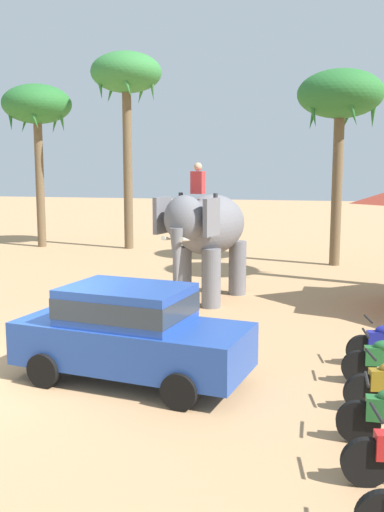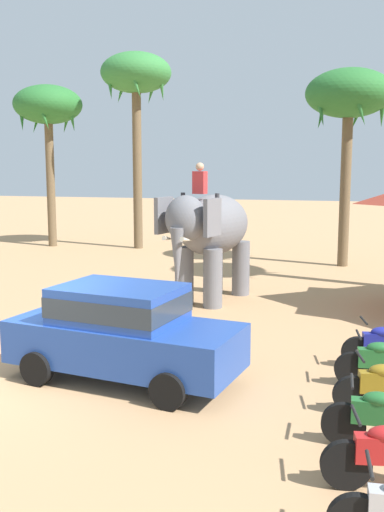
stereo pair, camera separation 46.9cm
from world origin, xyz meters
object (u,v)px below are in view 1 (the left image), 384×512
Objects in this scene: palm_tree_behind_elephant at (126,79)px; palm_tree_left_of_road at (37,108)px; elephant_with_mahout at (207,231)px; palm_tree_near_hut at (340,99)px; car_sedan_foreground at (130,330)px.

palm_tree_behind_elephant is 4.46m from palm_tree_left_of_road.
elephant_with_mahout is 0.53× the size of palm_tree_left_of_road.
palm_tree_near_hut is 0.97× the size of palm_tree_left_of_road.
elephant_with_mahout is 14.60m from palm_tree_left_of_road.
palm_tree_near_hut is 13.85m from palm_tree_left_of_road.
palm_tree_behind_elephant reaches higher than palm_tree_left_of_road.
palm_tree_left_of_road is at bearing 123.51° from car_sedan_foreground.
car_sedan_foreground is at bearing -88.71° from elephant_with_mahout.
palm_tree_behind_elephant reaches higher than palm_tree_near_hut.
palm_tree_left_of_road is (-13.70, 2.02, 0.19)m from palm_tree_near_hut.
palm_tree_near_hut is at bearing 76.86° from car_sedan_foreground.
palm_tree_near_hut is (3.37, 7.27, 4.30)m from elephant_with_mahout.
palm_tree_near_hut is (9.43, -2.49, -1.42)m from palm_tree_behind_elephant.
palm_tree_left_of_road reaches higher than palm_tree_near_hut.
palm_tree_behind_elephant is at bearing 6.24° from palm_tree_left_of_road.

